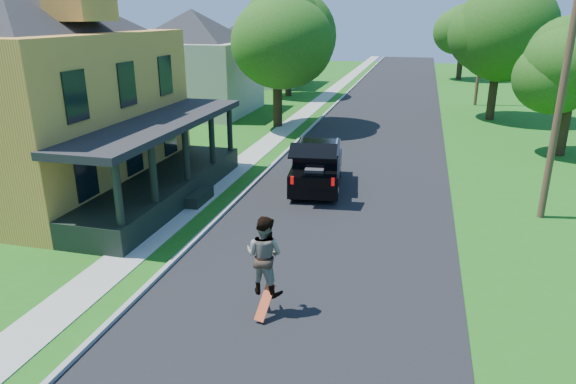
% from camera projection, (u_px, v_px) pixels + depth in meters
% --- Properties ---
extents(ground, '(140.00, 140.00, 0.00)m').
position_uv_depth(ground, '(300.00, 302.00, 12.90)').
color(ground, '#1C5C12').
rests_on(ground, ground).
extents(street, '(8.00, 120.00, 0.02)m').
position_uv_depth(street, '(375.00, 133.00, 31.19)').
color(street, black).
rests_on(street, ground).
extents(curb, '(0.15, 120.00, 0.12)m').
position_uv_depth(curb, '(310.00, 129.00, 32.14)').
color(curb, gray).
rests_on(curb, ground).
extents(sidewalk, '(1.30, 120.00, 0.03)m').
position_uv_depth(sidewalk, '(286.00, 128.00, 32.51)').
color(sidewalk, gray).
rests_on(sidewalk, ground).
extents(front_walk, '(6.50, 1.20, 0.03)m').
position_uv_depth(front_walk, '(105.00, 194.00, 20.63)').
color(front_walk, gray).
rests_on(front_walk, ground).
extents(main_house, '(15.56, 15.56, 10.10)m').
position_uv_depth(main_house, '(14.00, 67.00, 19.79)').
color(main_house, gold).
rests_on(main_house, ground).
extents(neighbor_house_mid, '(12.78, 12.78, 8.30)m').
position_uv_depth(neighbor_house_mid, '(194.00, 53.00, 36.66)').
color(neighbor_house_mid, '#B6B3A2').
rests_on(neighbor_house_mid, ground).
extents(neighbor_house_far, '(12.78, 12.78, 8.30)m').
position_uv_depth(neighbor_house_far, '(261.00, 42.00, 51.30)').
color(neighbor_house_far, '#B6B3A2').
rests_on(neighbor_house_far, ground).
extents(black_suv, '(2.44, 5.13, 2.31)m').
position_uv_depth(black_suv, '(317.00, 167.00, 21.17)').
color(black_suv, black).
rests_on(black_suv, ground).
extents(skateboarder, '(1.08, 0.92, 1.95)m').
position_uv_depth(skateboarder, '(264.00, 255.00, 12.06)').
color(skateboarder, black).
rests_on(skateboarder, ground).
extents(skateboard, '(0.40, 0.59, 0.76)m').
position_uv_depth(skateboard, '(265.00, 303.00, 12.03)').
color(skateboard, red).
rests_on(skateboard, ground).
extents(tree_left_mid, '(6.47, 6.23, 9.22)m').
position_uv_depth(tree_left_mid, '(277.00, 28.00, 31.13)').
color(tree_left_mid, black).
rests_on(tree_left_mid, ground).
extents(tree_left_far, '(7.89, 8.02, 9.24)m').
position_uv_depth(tree_left_far, '(288.00, 26.00, 43.46)').
color(tree_left_far, black).
rests_on(tree_left_far, ground).
extents(tree_right_near, '(5.79, 5.36, 6.92)m').
position_uv_depth(tree_right_near, '(574.00, 63.00, 24.87)').
color(tree_right_near, black).
rests_on(tree_right_near, ground).
extents(tree_right_mid, '(7.68, 7.51, 9.53)m').
position_uv_depth(tree_right_mid, '(501.00, 25.00, 33.24)').
color(tree_right_mid, black).
rests_on(tree_right_mid, ground).
extents(tree_right_far, '(6.87, 7.02, 9.10)m').
position_uv_depth(tree_right_far, '(464.00, 23.00, 54.86)').
color(tree_right_far, black).
rests_on(tree_right_far, ground).
extents(utility_pole_near, '(1.45, 0.53, 9.52)m').
position_uv_depth(utility_pole_near, '(565.00, 77.00, 16.68)').
color(utility_pole_near, '#503625').
rests_on(utility_pole_near, ground).
extents(utility_pole_far, '(1.53, 0.41, 8.21)m').
position_uv_depth(utility_pole_far, '(481.00, 50.00, 39.39)').
color(utility_pole_far, '#503625').
rests_on(utility_pole_far, ground).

